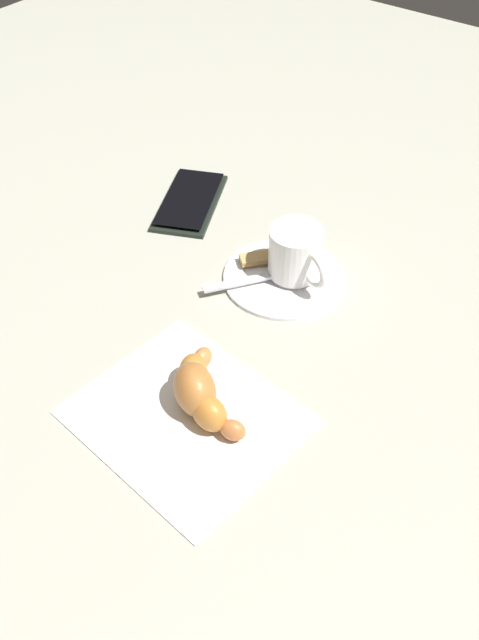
{
  "coord_description": "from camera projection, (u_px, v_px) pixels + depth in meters",
  "views": [
    {
      "loc": [
        0.37,
        0.29,
        0.48
      ],
      "look_at": [
        0.01,
        0.02,
        0.03
      ],
      "focal_mm": 36.91,
      "sensor_mm": 36.0,
      "label": 1
    }
  ],
  "objects": [
    {
      "name": "cell_phone",
      "position": [
        190.0,
        201.0,
        0.82
      ],
      "size": [
        0.15,
        0.12,
        0.01
      ],
      "color": "black",
      "rests_on": "ground"
    },
    {
      "name": "sugar_packet",
      "position": [
        268.0,
        256.0,
        0.74
      ],
      "size": [
        0.06,
        0.05,
        0.01
      ],
      "primitive_type": "cube",
      "rotation": [
        0.0,
        0.0,
        5.59
      ],
      "color": "tan",
      "rests_on": "saucer"
    },
    {
      "name": "croissant",
      "position": [
        199.0,
        391.0,
        0.59
      ],
      "size": [
        0.08,
        0.1,
        0.05
      ],
      "color": "#CA793F",
      "rests_on": "napkin"
    },
    {
      "name": "teaspoon",
      "position": [
        275.0,
        274.0,
        0.72
      ],
      "size": [
        0.11,
        0.08,
        0.01
      ],
      "color": "silver",
      "rests_on": "saucer"
    },
    {
      "name": "espresso_cup",
      "position": [
        296.0,
        253.0,
        0.7
      ],
      "size": [
        0.06,
        0.08,
        0.06
      ],
      "color": "white",
      "rests_on": "saucer"
    },
    {
      "name": "saucer",
      "position": [
        283.0,
        276.0,
        0.73
      ],
      "size": [
        0.13,
        0.13,
        0.01
      ],
      "primitive_type": "cylinder",
      "color": "white",
      "rests_on": "ground"
    },
    {
      "name": "napkin",
      "position": [
        186.0,
        416.0,
        0.59
      ],
      "size": [
        0.18,
        0.2,
        0.0
      ],
      "primitive_type": "cube",
      "rotation": [
        0.0,
        0.0,
        -0.1
      ],
      "color": "white",
      "rests_on": "ground"
    },
    {
      "name": "ground_plane",
      "position": [
        231.0,
        328.0,
        0.67
      ],
      "size": [
        1.8,
        1.8,
        0.0
      ],
      "primitive_type": "plane",
      "color": "#A9A998"
    }
  ]
}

